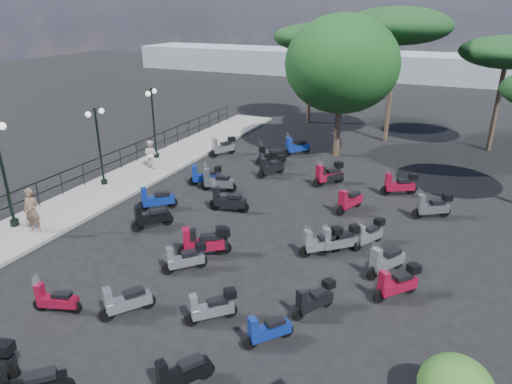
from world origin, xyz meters
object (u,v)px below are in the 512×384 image
at_px(scooter_19, 267,331).
at_px(woman, 32,211).
at_px(scooter_11, 271,156).
at_px(scooter_16, 328,175).
at_px(scooter_4, 206,176).
at_px(scooter_23, 330,176).
at_px(scooter_30, 321,242).
at_px(pedestrian_far, 151,154).
at_px(broadleaf_tree, 342,64).
at_px(lamp_post_0, 3,169).
at_px(scooter_26, 369,234).
at_px(scooter_18, 212,308).
at_px(scooter_17, 296,147).
at_px(scooter_20, 314,300).
at_px(pine_0, 398,26).
at_px(lamp_post_1, 99,142).
at_px(scooter_1, 55,300).
at_px(scooter_22, 349,201).
at_px(scooter_2, 151,218).
at_px(pine_2, 312,38).
at_px(scooter_15, 228,201).
at_px(scooter_12, 182,374).
at_px(scooter_5, 223,147).
at_px(scooter_27, 386,261).
at_px(scooter_29, 399,185).
at_px(pine_1, 508,52).
at_px(scooter_13, 126,302).
at_px(scooter_21, 340,240).
at_px(scooter_14, 204,242).
at_px(scooter_28, 432,207).
at_px(lamp_post_2, 153,119).
at_px(scooter_9, 217,182).
at_px(scooter_10, 271,167).
at_px(scooter_3, 156,200).

bearing_deg(scooter_19, woman, 29.60).
relative_size(scooter_11, scooter_16, 0.94).
height_order(scooter_4, scooter_16, scooter_16).
distance_m(scooter_23, scooter_30, 7.11).
relative_size(pedestrian_far, scooter_30, 1.14).
bearing_deg(scooter_4, broadleaf_tree, -56.61).
height_order(lamp_post_0, scooter_26, lamp_post_0).
xyz_separation_m(scooter_18, scooter_30, (1.72, 4.91, 0.03)).
distance_m(scooter_17, scooter_20, 15.26).
bearing_deg(pine_0, lamp_post_1, -128.39).
relative_size(scooter_1, scooter_17, 0.93).
bearing_deg(scooter_22, scooter_16, -36.52).
relative_size(scooter_2, pine_2, 0.20).
relative_size(scooter_4, scooter_15, 0.89).
bearing_deg(woman, scooter_12, -37.59).
bearing_deg(woman, scooter_16, 34.67).
bearing_deg(pine_2, scooter_5, -101.00).
bearing_deg(scooter_26, lamp_post_1, 25.17).
distance_m(scooter_2, scooter_27, 9.17).
relative_size(woman, scooter_29, 1.12).
distance_m(scooter_18, pine_1, 23.57).
bearing_deg(broadleaf_tree, woman, -118.00).
xyz_separation_m(scooter_30, pine_1, (5.73, 16.79, 5.36)).
relative_size(scooter_11, scooter_19, 1.24).
bearing_deg(scooter_13, scooter_19, -136.32).
height_order(pedestrian_far, scooter_21, pedestrian_far).
distance_m(scooter_16, scooter_30, 7.08).
xyz_separation_m(scooter_4, scooter_17, (2.38, 6.62, 0.00)).
height_order(scooter_21, scooter_27, scooter_27).
height_order(woman, scooter_14, woman).
bearing_deg(broadleaf_tree, scooter_28, -49.06).
height_order(lamp_post_1, scooter_11, lamp_post_1).
distance_m(scooter_13, scooter_14, 3.88).
height_order(scooter_2, scooter_20, scooter_2).
height_order(scooter_26, pine_2, pine_2).
distance_m(scooter_15, scooter_23, 5.88).
distance_m(pedestrian_far, pine_1, 21.14).
bearing_deg(scooter_11, scooter_17, -65.66).
relative_size(scooter_4, broadleaf_tree, 0.20).
bearing_deg(lamp_post_2, scooter_17, 15.42).
distance_m(scooter_9, scooter_10, 3.44).
bearing_deg(scooter_28, scooter_3, 76.69).
bearing_deg(broadleaf_tree, scooter_27, -67.78).
bearing_deg(scooter_1, scooter_10, -23.88).
height_order(scooter_1, scooter_3, scooter_3).
height_order(scooter_1, scooter_22, scooter_22).
bearing_deg(scooter_17, scooter_26, 161.24).
bearing_deg(scooter_29, scooter_20, 145.31).
bearing_deg(scooter_2, scooter_28, -113.43).
bearing_deg(scooter_27, scooter_4, 5.36).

